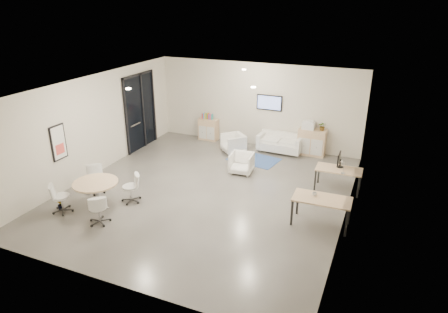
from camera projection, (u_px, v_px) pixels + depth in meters
room_shell at (206, 142)px, 11.41m from camera, size 9.60×10.60×4.80m
glass_door at (140, 109)px, 15.03m from camera, size 0.09×1.90×2.85m
artwork at (58, 143)px, 11.51m from camera, size 0.05×0.54×1.04m
wall_tv at (269, 103)px, 14.98m from camera, size 0.98×0.06×0.58m
ceiling_spots at (212, 81)px, 11.60m from camera, size 3.14×4.14×0.03m
sideboard_left at (209, 129)px, 16.20m from camera, size 0.78×0.40×0.88m
sideboard_right at (312, 142)px, 14.62m from camera, size 0.99×0.48×0.99m
books at (207, 116)px, 16.02m from camera, size 0.45×0.14×0.22m
printer at (309, 125)px, 14.45m from camera, size 0.45×0.37×0.31m
loveseat at (280, 143)px, 14.97m from camera, size 1.65×0.86×0.61m
blue_rug at (254, 159)px, 14.37m from camera, size 1.88×1.41×0.01m
armchair_left at (233, 142)px, 14.89m from camera, size 1.04×1.04×0.78m
armchair_right at (242, 162)px, 13.17m from camera, size 0.79×0.75×0.75m
desk_rear at (339, 171)px, 11.90m from camera, size 1.35×0.69×0.70m
desk_front at (322, 201)px, 10.05m from camera, size 1.46×0.76×0.76m
monitor at (339, 160)px, 11.92m from camera, size 0.20×0.50×0.44m
round_table at (96, 185)px, 10.94m from camera, size 1.23×1.23×0.75m
meeting_chairs at (97, 193)px, 11.03m from camera, size 2.19×2.19×0.82m
plant_cabinet at (322, 127)px, 14.26m from camera, size 0.30×0.33×0.26m
plant_floor at (61, 207)px, 10.97m from camera, size 0.30×0.39×0.15m
cup at (315, 194)px, 10.14m from camera, size 0.13×0.12×0.12m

